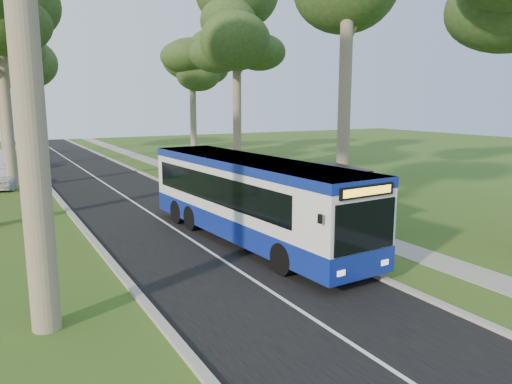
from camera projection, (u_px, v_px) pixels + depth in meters
ground at (288, 238)px, 20.15m from camera, size 120.00×120.00×0.00m
road at (135, 203)px, 27.10m from camera, size 7.00×100.00×0.02m
kerb_east at (195, 196)px, 28.75m from camera, size 0.25×100.00×0.12m
kerb_west at (67, 209)px, 25.43m from camera, size 0.25×100.00×0.12m
centre_line at (135, 203)px, 27.10m from camera, size 0.12×100.00×0.00m
footpath at (241, 192)px, 30.18m from camera, size 1.50×100.00×0.02m
bus at (250, 199)px, 19.38m from camera, size 3.44×12.55×3.29m
bus_stop_sign at (281, 192)px, 20.84m from camera, size 0.11×0.39×2.78m
bus_shelter at (342, 187)px, 20.55m from camera, size 2.12×3.41×2.77m
litter_bin at (245, 195)px, 26.82m from camera, size 0.58×0.58×1.01m
car_white at (6, 178)px, 31.64m from camera, size 2.81×4.24×1.34m
car_silver at (5, 161)px, 38.96m from camera, size 3.11×5.37×1.67m
tree_east_c at (237, 36)px, 37.03m from camera, size 5.20×5.20×13.79m
tree_east_d at (192, 58)px, 48.07m from camera, size 5.20×5.20×12.78m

